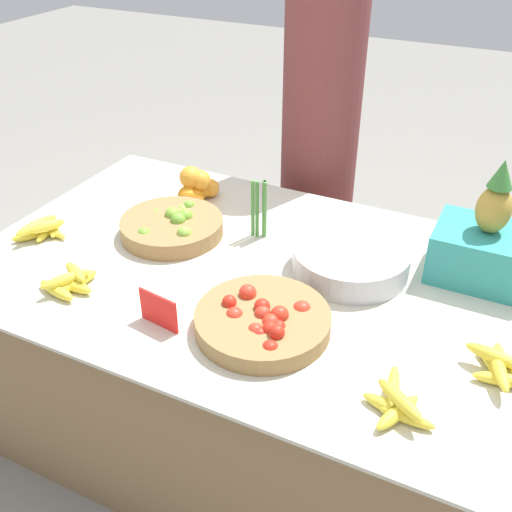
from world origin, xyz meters
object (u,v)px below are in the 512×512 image
at_px(tomato_basket, 263,321).
at_px(price_sign, 159,311).
at_px(produce_crate, 485,247).
at_px(lime_bowl, 172,226).
at_px(vendor_person, 320,138).
at_px(metal_bowl, 350,260).

distance_m(tomato_basket, price_sign, 0.28).
bearing_deg(tomato_basket, produce_crate, 47.53).
distance_m(lime_bowl, vendor_person, 0.78).
relative_size(metal_bowl, produce_crate, 0.94).
bearing_deg(metal_bowl, tomato_basket, -107.55).
distance_m(lime_bowl, price_sign, 0.48).
distance_m(metal_bowl, price_sign, 0.60).
relative_size(lime_bowl, produce_crate, 0.91).
bearing_deg(lime_bowl, produce_crate, 11.74).
bearing_deg(lime_bowl, vendor_person, 72.40).
distance_m(produce_crate, vendor_person, 0.90).
relative_size(lime_bowl, vendor_person, 0.20).
xyz_separation_m(metal_bowl, produce_crate, (0.35, 0.15, 0.06)).
relative_size(price_sign, vendor_person, 0.07).
distance_m(tomato_basket, produce_crate, 0.70).
bearing_deg(metal_bowl, lime_bowl, -175.08).
bearing_deg(tomato_basket, vendor_person, 103.44).
bearing_deg(lime_bowl, price_sign, -61.16).
bearing_deg(produce_crate, vendor_person, 143.25).
distance_m(lime_bowl, metal_bowl, 0.60).
xyz_separation_m(metal_bowl, vendor_person, (-0.37, 0.69, 0.08)).
height_order(lime_bowl, price_sign, price_sign).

